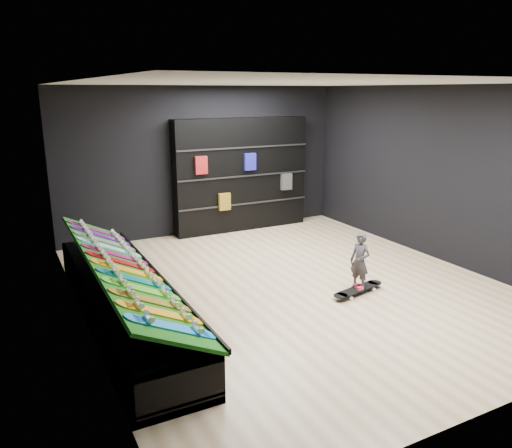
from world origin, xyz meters
name	(u,v)px	position (x,y,z in m)	size (l,w,h in m)	color
floor	(291,286)	(0.00, 0.00, 0.00)	(6.00, 7.00, 0.01)	#D1B68D
ceiling	(295,83)	(0.00, 0.00, 3.00)	(6.00, 7.00, 0.01)	white
wall_back	(204,161)	(0.00, 3.50, 1.50)	(6.00, 0.02, 3.00)	black
wall_front	(507,260)	(0.00, -3.50, 1.50)	(6.00, 0.02, 3.00)	black
wall_left	(77,212)	(-3.00, 0.00, 1.50)	(0.02, 7.00, 3.00)	black
wall_right	(441,174)	(3.00, 0.00, 1.50)	(0.02, 7.00, 3.00)	black
display_rack	(123,302)	(-2.55, 0.00, 0.25)	(0.90, 4.50, 0.50)	black
turf_ramp	(124,268)	(-2.50, 0.00, 0.71)	(1.00, 4.50, 0.04)	#0F530D
back_shelving	(241,175)	(0.77, 3.32, 1.18)	(2.95, 0.34, 2.36)	black
floor_skateboard	(358,291)	(0.72, -0.72, 0.04)	(0.98, 0.22, 0.09)	black
child	(359,272)	(0.72, -0.72, 0.34)	(0.19, 0.13, 0.51)	black
display_board_0	(172,327)	(-2.49, -1.90, 0.74)	(0.98, 0.22, 0.09)	blue
display_board_1	(161,313)	(-2.49, -1.55, 0.74)	(0.98, 0.22, 0.09)	yellow
display_board_2	(152,300)	(-2.49, -1.21, 0.74)	(0.98, 0.22, 0.09)	yellow
display_board_3	(143,289)	(-2.49, -0.86, 0.74)	(0.98, 0.22, 0.09)	green
display_board_4	(135,279)	(-2.49, -0.52, 0.74)	(0.98, 0.22, 0.09)	#0C8C99
display_board_5	(128,270)	(-2.49, -0.17, 0.74)	(0.98, 0.22, 0.09)	orange
display_board_6	(122,262)	(-2.49, 0.17, 0.74)	(0.98, 0.22, 0.09)	red
display_board_7	(116,255)	(-2.49, 0.52, 0.74)	(0.98, 0.22, 0.09)	#E5198C
display_board_8	(111,248)	(-2.49, 0.86, 0.74)	(0.98, 0.22, 0.09)	#0CB2E5
display_board_9	(106,241)	(-2.49, 1.21, 0.74)	(0.98, 0.22, 0.09)	black
display_board_10	(101,236)	(-2.49, 1.55, 0.74)	(0.98, 0.22, 0.09)	purple
display_board_11	(97,230)	(-2.49, 1.90, 0.74)	(0.98, 0.22, 0.09)	#2626BF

